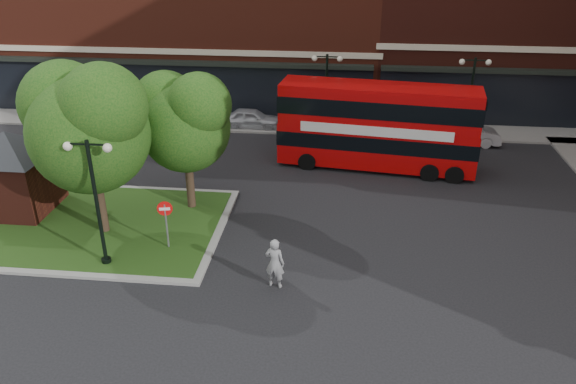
# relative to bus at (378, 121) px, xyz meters

# --- Properties ---
(ground) EXTENTS (120.00, 120.00, 0.00)m
(ground) POSITION_rel_bus_xyz_m (-4.79, -10.68, -2.50)
(ground) COLOR black
(ground) RESTS_ON ground
(pavement_far) EXTENTS (44.00, 3.00, 0.12)m
(pavement_far) POSITION_rel_bus_xyz_m (-4.79, 5.82, -2.44)
(pavement_far) COLOR slate
(pavement_far) RESTS_ON ground
(traffic_island) EXTENTS (12.60, 7.60, 0.15)m
(traffic_island) POSITION_rel_bus_xyz_m (-12.79, -7.68, -2.43)
(traffic_island) COLOR gray
(traffic_island) RESTS_ON ground
(kiosk) EXTENTS (6.51, 6.51, 3.60)m
(kiosk) POSITION_rel_bus_xyz_m (-15.79, -6.68, -0.18)
(kiosk) COLOR #471911
(kiosk) RESTS_ON traffic_island
(tree_island_west) EXTENTS (5.40, 4.71, 7.21)m
(tree_island_west) POSITION_rel_bus_xyz_m (-11.38, -8.10, 2.30)
(tree_island_west) COLOR #2D2116
(tree_island_west) RESTS_ON ground
(tree_island_east) EXTENTS (4.46, 3.90, 6.29)m
(tree_island_east) POSITION_rel_bus_xyz_m (-8.36, -5.61, 1.75)
(tree_island_east) COLOR #2D2116
(tree_island_east) RESTS_ON ground
(lamp_island) EXTENTS (1.72, 0.36, 5.00)m
(lamp_island) POSITION_rel_bus_xyz_m (-10.29, -10.48, 0.33)
(lamp_island) COLOR black
(lamp_island) RESTS_ON ground
(lamp_far_left) EXTENTS (1.72, 0.36, 5.00)m
(lamp_far_left) POSITION_rel_bus_xyz_m (-2.79, 3.82, 0.33)
(lamp_far_left) COLOR black
(lamp_far_left) RESTS_ON ground
(lamp_far_right) EXTENTS (1.72, 0.36, 5.00)m
(lamp_far_right) POSITION_rel_bus_xyz_m (5.21, 3.82, 0.33)
(lamp_far_right) COLOR black
(lamp_far_right) RESTS_ON ground
(bus) EXTENTS (10.17, 3.47, 3.80)m
(bus) POSITION_rel_bus_xyz_m (0.00, 0.00, 0.00)
(bus) COLOR #B40708
(bus) RESTS_ON ground
(woman) EXTENTS (0.77, 0.58, 1.90)m
(woman) POSITION_rel_bus_xyz_m (-3.84, -11.13, -1.54)
(woman) COLOR gray
(woman) RESTS_ON ground
(car_silver) EXTENTS (3.65, 1.50, 1.24)m
(car_silver) POSITION_rel_bus_xyz_m (-7.40, 5.32, -1.88)
(car_silver) COLOR #B9BBC1
(car_silver) RESTS_ON ground
(car_white) EXTENTS (4.18, 1.68, 1.35)m
(car_white) POSITION_rel_bus_xyz_m (5.12, 3.82, -1.82)
(car_white) COLOR silver
(car_white) RESTS_ON ground
(no_entry_sign) EXTENTS (0.58, 0.16, 2.12)m
(no_entry_sign) POSITION_rel_bus_xyz_m (-8.29, -9.18, -0.98)
(no_entry_sign) COLOR slate
(no_entry_sign) RESTS_ON ground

